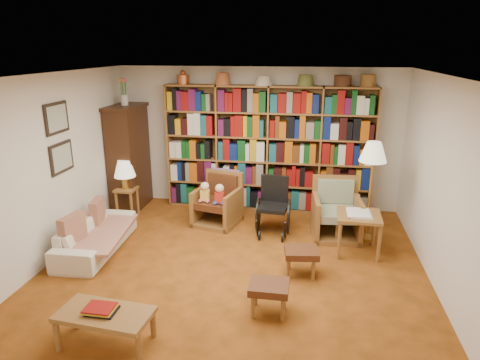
% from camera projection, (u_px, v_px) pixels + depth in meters
% --- Properties ---
extents(floor, '(5.00, 5.00, 0.00)m').
position_uv_depth(floor, '(233.00, 269.00, 5.67)').
color(floor, '#974A17').
rests_on(floor, ground).
extents(ceiling, '(5.00, 5.00, 0.00)m').
position_uv_depth(ceiling, '(232.00, 76.00, 4.92)').
color(ceiling, silver).
rests_on(ceiling, wall_back).
extents(wall_back, '(5.00, 0.00, 5.00)m').
position_uv_depth(wall_back, '(258.00, 139.00, 7.65)').
color(wall_back, silver).
rests_on(wall_back, floor).
extents(wall_front, '(5.00, 0.00, 5.00)m').
position_uv_depth(wall_front, '(168.00, 285.00, 2.94)').
color(wall_front, silver).
rests_on(wall_front, floor).
extents(wall_left, '(0.00, 5.00, 5.00)m').
position_uv_depth(wall_left, '(48.00, 170.00, 5.69)').
color(wall_left, silver).
rests_on(wall_left, floor).
extents(wall_right, '(0.00, 5.00, 5.00)m').
position_uv_depth(wall_right, '(447.00, 190.00, 4.90)').
color(wall_right, silver).
rests_on(wall_right, floor).
extents(bookshelf, '(3.60, 0.30, 2.42)m').
position_uv_depth(bookshelf, '(268.00, 145.00, 7.48)').
color(bookshelf, olive).
rests_on(bookshelf, floor).
extents(curio_cabinet, '(0.50, 0.95, 2.40)m').
position_uv_depth(curio_cabinet, '(129.00, 156.00, 7.62)').
color(curio_cabinet, '#371D0F').
rests_on(curio_cabinet, floor).
extents(framed_pictures, '(0.03, 0.52, 0.97)m').
position_uv_depth(framed_pictures, '(59.00, 138.00, 5.85)').
color(framed_pictures, black).
rests_on(framed_pictures, wall_left).
extents(sofa, '(1.61, 0.69, 0.46)m').
position_uv_depth(sofa, '(96.00, 235.00, 6.13)').
color(sofa, beige).
rests_on(sofa, floor).
extents(sofa_throw, '(0.91, 1.48, 0.04)m').
position_uv_depth(sofa_throw, '(99.00, 231.00, 6.10)').
color(sofa_throw, beige).
rests_on(sofa_throw, sofa).
extents(cushion_left, '(0.19, 0.40, 0.39)m').
position_uv_depth(cushion_left, '(98.00, 212.00, 6.42)').
color(cushion_left, maroon).
rests_on(cushion_left, sofa).
extents(cushion_right, '(0.20, 0.43, 0.41)m').
position_uv_depth(cushion_right, '(73.00, 231.00, 5.76)').
color(cushion_right, maroon).
rests_on(cushion_right, sofa).
extents(side_table_lamp, '(0.34, 0.34, 0.50)m').
position_uv_depth(side_table_lamp, '(127.00, 196.00, 7.36)').
color(side_table_lamp, olive).
rests_on(side_table_lamp, floor).
extents(table_lamp, '(0.36, 0.36, 0.49)m').
position_uv_depth(table_lamp, '(124.00, 170.00, 7.22)').
color(table_lamp, gold).
rests_on(table_lamp, side_table_lamp).
extents(armchair_leather, '(0.83, 0.85, 0.85)m').
position_uv_depth(armchair_leather, '(218.00, 202.00, 7.11)').
color(armchair_leather, olive).
rests_on(armchair_leather, floor).
extents(armchair_sage, '(0.77, 0.80, 0.89)m').
position_uv_depth(armchair_sage, '(336.00, 214.00, 6.64)').
color(armchair_sage, olive).
rests_on(armchair_sage, floor).
extents(wheelchair, '(0.51, 0.72, 0.89)m').
position_uv_depth(wheelchair, '(273.00, 207.00, 6.72)').
color(wheelchair, black).
rests_on(wheelchair, floor).
extents(floor_lamp, '(0.40, 0.40, 1.51)m').
position_uv_depth(floor_lamp, '(373.00, 156.00, 6.20)').
color(floor_lamp, gold).
rests_on(floor_lamp, floor).
extents(side_table_papers, '(0.62, 0.62, 0.61)m').
position_uv_depth(side_table_papers, '(359.00, 220.00, 6.00)').
color(side_table_papers, olive).
rests_on(side_table_papers, floor).
extents(footstool_a, '(0.47, 0.41, 0.36)m').
position_uv_depth(footstool_a, '(301.00, 254.00, 5.45)').
color(footstool_a, '#532E16').
rests_on(footstool_a, floor).
extents(footstool_b, '(0.43, 0.36, 0.36)m').
position_uv_depth(footstool_b, '(269.00, 289.00, 4.66)').
color(footstool_b, '#532E16').
rests_on(footstool_b, floor).
extents(coffee_table, '(0.95, 0.54, 0.41)m').
position_uv_depth(coffee_table, '(105.00, 316.00, 4.16)').
color(coffee_table, olive).
rests_on(coffee_table, floor).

